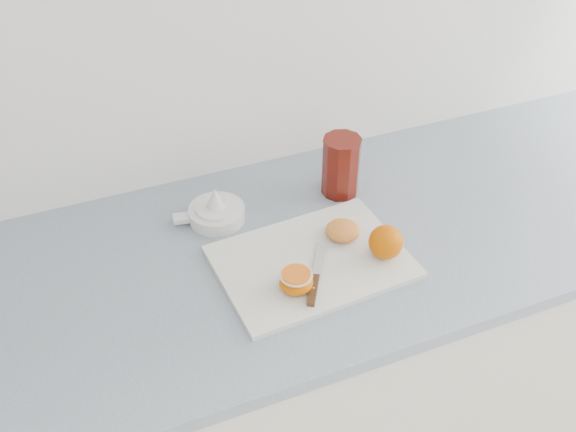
{
  "coord_description": "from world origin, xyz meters",
  "views": [
    {
      "loc": [
        -0.25,
        0.8,
        1.76
      ],
      "look_at": [
        0.12,
        1.71,
        0.96
      ],
      "focal_mm": 40.0,
      "sensor_mm": 36.0,
      "label": 1
    }
  ],
  "objects_px": {
    "counter": "(299,374)",
    "red_tumbler": "(341,168)",
    "cutting_board": "(312,262)",
    "citrus_juicer": "(216,211)",
    "half_orange": "(296,281)"
  },
  "relations": [
    {
      "from": "counter",
      "to": "red_tumbler",
      "type": "relative_size",
      "value": 18.46
    },
    {
      "from": "red_tumbler",
      "to": "cutting_board",
      "type": "bearing_deg",
      "value": -128.23
    },
    {
      "from": "citrus_juicer",
      "to": "red_tumbler",
      "type": "height_order",
      "value": "red_tumbler"
    },
    {
      "from": "cutting_board",
      "to": "citrus_juicer",
      "type": "relative_size",
      "value": 2.4
    },
    {
      "from": "cutting_board",
      "to": "citrus_juicer",
      "type": "xyz_separation_m",
      "value": [
        -0.13,
        0.2,
        0.02
      ]
    },
    {
      "from": "cutting_board",
      "to": "citrus_juicer",
      "type": "bearing_deg",
      "value": 123.53
    },
    {
      "from": "half_orange",
      "to": "red_tumbler",
      "type": "relative_size",
      "value": 0.46
    },
    {
      "from": "citrus_juicer",
      "to": "cutting_board",
      "type": "bearing_deg",
      "value": -56.47
    },
    {
      "from": "counter",
      "to": "half_orange",
      "type": "bearing_deg",
      "value": -117.22
    },
    {
      "from": "half_orange",
      "to": "red_tumbler",
      "type": "height_order",
      "value": "red_tumbler"
    },
    {
      "from": "counter",
      "to": "half_orange",
      "type": "distance_m",
      "value": 0.5
    },
    {
      "from": "citrus_juicer",
      "to": "half_orange",
      "type": "bearing_deg",
      "value": -74.26
    },
    {
      "from": "counter",
      "to": "half_orange",
      "type": "height_order",
      "value": "half_orange"
    },
    {
      "from": "counter",
      "to": "cutting_board",
      "type": "height_order",
      "value": "cutting_board"
    },
    {
      "from": "half_orange",
      "to": "citrus_juicer",
      "type": "xyz_separation_m",
      "value": [
        -0.07,
        0.26,
        -0.01
      ]
    }
  ]
}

